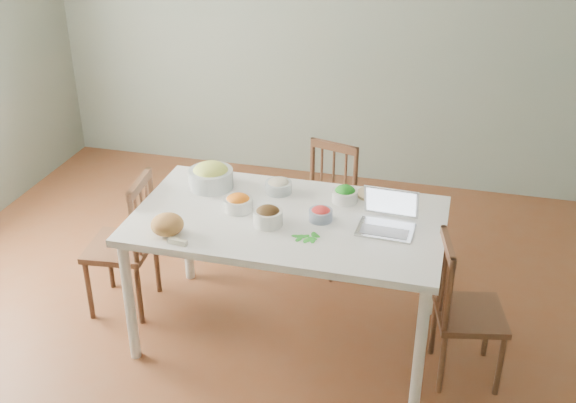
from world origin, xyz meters
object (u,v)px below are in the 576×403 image
(dining_table, at_px, (288,278))
(chair_far, at_px, (322,210))
(bread_boule, at_px, (167,225))
(laptop, at_px, (387,214))
(chair_left, at_px, (120,244))
(chair_right, at_px, (470,311))
(bowl_squash, at_px, (211,176))

(dining_table, height_order, chair_far, chair_far)
(bread_boule, distance_m, laptop, 1.18)
(chair_far, bearing_deg, chair_left, -129.13)
(dining_table, distance_m, chair_far, 0.82)
(dining_table, bearing_deg, chair_far, 88.44)
(chair_far, relative_size, chair_right, 1.01)
(bowl_squash, distance_m, laptop, 1.13)
(chair_far, xyz_separation_m, bread_boule, (-0.60, -1.17, 0.44))
(dining_table, xyz_separation_m, bread_boule, (-0.58, -0.34, 0.47))
(chair_far, height_order, laptop, laptop)
(chair_right, xyz_separation_m, bread_boule, (-1.63, -0.25, 0.44))
(chair_right, distance_m, bread_boule, 1.71)
(chair_far, bearing_deg, dining_table, -75.97)
(chair_right, bearing_deg, bread_boule, 86.92)
(dining_table, relative_size, chair_far, 2.00)
(chair_far, relative_size, bread_boule, 4.90)
(dining_table, bearing_deg, bowl_squash, 155.48)
(chair_left, xyz_separation_m, bread_boule, (0.52, -0.37, 0.42))
(dining_table, xyz_separation_m, chair_far, (0.02, 0.82, 0.03))
(bowl_squash, relative_size, laptop, 0.89)
(chair_right, relative_size, laptop, 2.85)
(chair_left, bearing_deg, chair_far, 119.46)
(chair_far, height_order, bowl_squash, bowl_squash)
(dining_table, bearing_deg, laptop, -1.53)
(chair_right, bearing_deg, laptop, 69.46)
(chair_right, distance_m, bowl_squash, 1.70)
(chair_far, relative_size, chair_left, 0.96)
(chair_far, bearing_deg, chair_right, -26.04)
(chair_far, xyz_separation_m, laptop, (0.53, -0.84, 0.48))
(dining_table, bearing_deg, bread_boule, -149.33)
(chair_left, bearing_deg, laptop, 82.58)
(bread_boule, bearing_deg, bowl_squash, 87.04)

